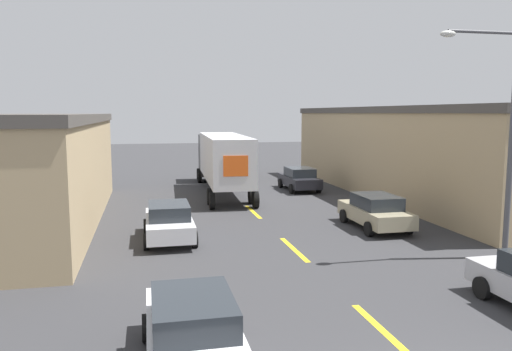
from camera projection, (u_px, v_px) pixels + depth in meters
The scene contains 8 objects.
road_centerline at pixel (294, 249), 19.13m from camera, with size 0.20×18.42×0.01m.
warehouse_right at pixel (432, 151), 32.08m from camera, with size 9.81×25.40×5.58m.
semi_truck at pixel (222, 157), 32.75m from camera, with size 3.21×13.63×3.81m.
parked_car_left_near at pixel (193, 330), 10.18m from camera, with size 2.06×4.41×1.54m.
parked_car_left_far at pixel (169, 221), 20.43m from camera, with size 2.06×4.41×1.54m.
parked_car_right_far at pixel (299, 179), 33.70m from camera, with size 2.06×4.41×1.54m.
parked_car_right_mid at pixel (375, 211), 22.56m from camera, with size 2.06×4.41×1.54m.
street_lamp at pixel (503, 127), 17.38m from camera, with size 3.08×0.32×8.06m.
Camera 1 is at (-5.44, -6.72, 5.20)m, focal length 35.00 mm.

